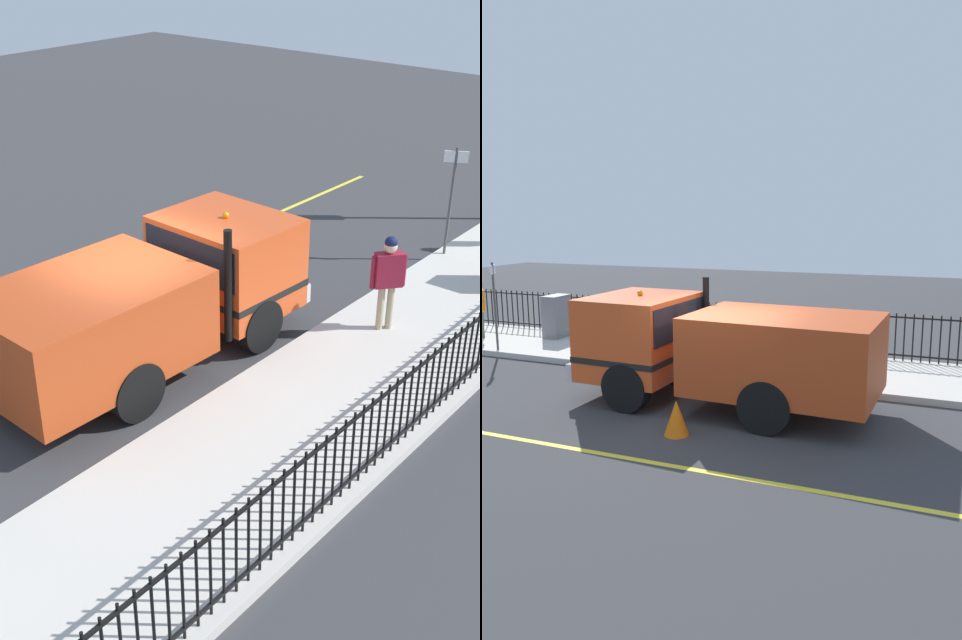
# 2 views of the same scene
# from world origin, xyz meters

# --- Properties ---
(ground_plane) EXTENTS (54.99, 54.99, 0.00)m
(ground_plane) POSITION_xyz_m (0.00, 0.00, 0.00)
(ground_plane) COLOR #38383A
(ground_plane) RESTS_ON ground
(sidewalk_slab) EXTENTS (3.13, 24.99, 0.15)m
(sidewalk_slab) POSITION_xyz_m (3.50, 0.00, 0.07)
(sidewalk_slab) COLOR beige
(sidewalk_slab) RESTS_ON ground
(lane_marking) EXTENTS (0.12, 22.50, 0.01)m
(lane_marking) POSITION_xyz_m (-2.48, 0.00, 0.00)
(lane_marking) COLOR yellow
(lane_marking) RESTS_ON ground
(work_truck) EXTENTS (2.53, 6.02, 2.45)m
(work_truck) POSITION_xyz_m (0.41, 0.27, 1.25)
(work_truck) COLOR #D84C1E
(work_truck) RESTS_ON ground
(worker_standing) EXTENTS (0.49, 0.53, 1.78)m
(worker_standing) POSITION_xyz_m (2.91, 3.42, 1.24)
(worker_standing) COLOR maroon
(worker_standing) RESTS_ON sidewalk_slab
(iron_fence) EXTENTS (0.04, 21.28, 1.20)m
(iron_fence) POSITION_xyz_m (4.89, -0.00, 0.76)
(iron_fence) COLOR black
(iron_fence) RESTS_ON sidewalk_slab
(utility_cabinet) EXTENTS (0.80, 0.50, 1.26)m
(utility_cabinet) POSITION_xyz_m (4.11, 6.81, 0.78)
(utility_cabinet) COLOR slate
(utility_cabinet) RESTS_ON sidewalk_slab
(traffic_cone) EXTENTS (0.44, 0.44, 0.62)m
(traffic_cone) POSITION_xyz_m (-1.31, 0.22, 0.31)
(traffic_cone) COLOR orange
(traffic_cone) RESTS_ON ground
(street_sign) EXTENTS (0.46, 0.26, 2.37)m
(street_sign) POSITION_xyz_m (2.14, 7.28, 1.63)
(street_sign) COLOR #4C4C4C
(street_sign) RESTS_ON sidewalk_slab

